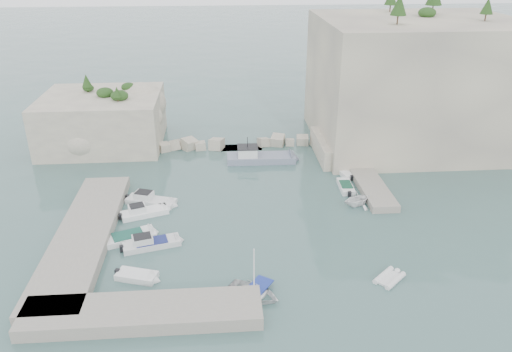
{
  "coord_description": "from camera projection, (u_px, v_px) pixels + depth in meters",
  "views": [
    {
      "loc": [
        -3.72,
        -42.78,
        25.81
      ],
      "look_at": [
        0.0,
        6.0,
        3.0
      ],
      "focal_mm": 35.0,
      "sensor_mm": 36.0,
      "label": 1
    }
  ],
  "objects": [
    {
      "name": "quay_west",
      "position": [
        84.0,
        236.0,
        47.52
      ],
      "size": [
        5.0,
        24.0,
        1.1
      ],
      "primitive_type": "cube",
      "color": "#9E9689",
      "rests_on": "ground"
    },
    {
      "name": "work_boat",
      "position": [
        261.0,
        161.0,
        65.26
      ],
      "size": [
        9.75,
        3.06,
        2.2
      ],
      "primitive_type": null,
      "rotation": [
        0.0,
        0.0,
        -0.02
      ],
      "color": "slate",
      "rests_on": "ground"
    },
    {
      "name": "motorboat_a",
      "position": [
        151.0,
        203.0,
        54.65
      ],
      "size": [
        6.26,
        3.67,
        1.4
      ],
      "primitive_type": null,
      "rotation": [
        0.0,
        0.0,
        -0.34
      ],
      "color": "silver",
      "rests_on": "ground"
    },
    {
      "name": "tender_east_b",
      "position": [
        346.0,
        189.0,
        57.91
      ],
      "size": [
        1.6,
        4.33,
        0.7
      ],
      "primitive_type": null,
      "rotation": [
        0.0,
        0.0,
        1.54
      ],
      "color": "white",
      "rests_on": "ground"
    },
    {
      "name": "cliff_east",
      "position": [
        413.0,
        83.0,
        68.6
      ],
      "size": [
        26.0,
        22.0,
        17.0
      ],
      "primitive_type": "cube",
      "color": "beige",
      "rests_on": "ground"
    },
    {
      "name": "tender_east_c",
      "position": [
        344.0,
        173.0,
        61.85
      ],
      "size": [
        2.45,
        4.88,
        0.7
      ],
      "primitive_type": null,
      "rotation": [
        0.0,
        0.0,
        1.78
      ],
      "color": "white",
      "rests_on": "ground"
    },
    {
      "name": "cliff_terrace",
      "position": [
        346.0,
        147.0,
        66.46
      ],
      "size": [
        8.0,
        10.0,
        2.5
      ],
      "primitive_type": "cube",
      "color": "beige",
      "rests_on": "ground"
    },
    {
      "name": "rowboat",
      "position": [
        254.0,
        296.0,
        40.27
      ],
      "size": [
        5.45,
        5.14,
        0.92
      ],
      "primitive_type": "imported",
      "rotation": [
        0.0,
        0.0,
        0.96
      ],
      "color": "white",
      "rests_on": "ground"
    },
    {
      "name": "rowboat_mast",
      "position": [
        254.0,
        270.0,
        39.19
      ],
      "size": [
        0.1,
        0.1,
        4.2
      ],
      "primitive_type": "cylinder",
      "color": "white",
      "rests_on": "rowboat"
    },
    {
      "name": "breakwater",
      "position": [
        240.0,
        143.0,
        69.34
      ],
      "size": [
        28.0,
        3.0,
        1.4
      ],
      "primitive_type": "cube",
      "color": "beige",
      "rests_on": "ground"
    },
    {
      "name": "vegetation",
      "position": [
        380.0,
        10.0,
        65.53
      ],
      "size": [
        53.48,
        13.88,
        13.4
      ],
      "color": "#1E4219",
      "rests_on": "ground"
    },
    {
      "name": "quay_south",
      "position": [
        143.0,
        313.0,
        37.61
      ],
      "size": [
        18.0,
        4.0,
        1.1
      ],
      "primitive_type": "cube",
      "color": "#9E9689",
      "rests_on": "ground"
    },
    {
      "name": "ledge_east",
      "position": [
        366.0,
        178.0,
        59.62
      ],
      "size": [
        3.0,
        16.0,
        0.8
      ],
      "primitive_type": "cube",
      "color": "#9E9689",
      "rests_on": "ground"
    },
    {
      "name": "tender_east_a",
      "position": [
        357.0,
        205.0,
        54.29
      ],
      "size": [
        4.28,
        4.01,
        1.81
      ],
      "primitive_type": "imported",
      "rotation": [
        0.0,
        0.0,
        1.95
      ],
      "color": "white",
      "rests_on": "ground"
    },
    {
      "name": "motorboat_d",
      "position": [
        152.0,
        246.0,
        46.87
      ],
      "size": [
        6.06,
        3.16,
        1.4
      ],
      "primitive_type": null,
      "rotation": [
        0.0,
        0.0,
        0.26
      ],
      "color": "silver",
      "rests_on": "ground"
    },
    {
      "name": "outcrop_west",
      "position": [
        103.0,
        120.0,
        69.56
      ],
      "size": [
        16.0,
        14.0,
        7.0
      ],
      "primitive_type": "cube",
      "color": "beige",
      "rests_on": "ground"
    },
    {
      "name": "inflatable_dinghy",
      "position": [
        389.0,
        280.0,
        42.21
      ],
      "size": [
        3.2,
        3.09,
        0.44
      ],
      "primitive_type": null,
      "rotation": [
        0.0,
        0.0,
        0.74
      ],
      "color": "silver",
      "rests_on": "ground"
    },
    {
      "name": "motorboat_c",
      "position": [
        128.0,
        240.0,
        47.92
      ],
      "size": [
        6.04,
        4.01,
        0.7
      ],
      "primitive_type": null,
      "rotation": [
        0.0,
        0.0,
        0.38
      ],
      "color": "white",
      "rests_on": "ground"
    },
    {
      "name": "tender_east_d",
      "position": [
        337.0,
        168.0,
        63.13
      ],
      "size": [
        4.47,
        2.77,
        1.62
      ],
      "primitive_type": "imported",
      "rotation": [
        0.0,
        0.0,
        1.26
      ],
      "color": "white",
      "rests_on": "ground"
    },
    {
      "name": "motorboat_b",
      "position": [
        145.0,
        215.0,
        52.31
      ],
      "size": [
        5.55,
        3.37,
        1.4
      ],
      "primitive_type": null,
      "rotation": [
        0.0,
        0.0,
        0.34
      ],
      "color": "white",
      "rests_on": "ground"
    },
    {
      "name": "motorboat_e",
      "position": [
        137.0,
        279.0,
        42.36
      ],
      "size": [
        4.07,
        2.63,
        0.7
      ],
      "primitive_type": null,
      "rotation": [
        0.0,
        0.0,
        -0.31
      ],
      "color": "white",
      "rests_on": "ground"
    },
    {
      "name": "ground",
      "position": [
        261.0,
        228.0,
        49.82
      ],
      "size": [
        400.0,
        400.0,
        0.0
      ],
      "primitive_type": "plane",
      "color": "#426461",
      "rests_on": "ground"
    }
  ]
}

